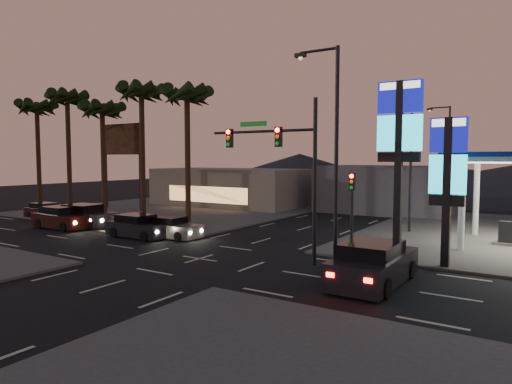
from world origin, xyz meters
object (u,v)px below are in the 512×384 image
Objects in this scene: pylon_sign_tall at (399,133)px; car_lane_b_front at (171,228)px; car_lane_b_rear at (46,211)px; car_lane_b_mid at (85,216)px; car_lane_a_front at (138,227)px; car_lane_a_mid at (62,218)px; suv_station at (373,264)px; traffic_signal_mast at (283,156)px; pylon_sign_short at (448,169)px; car_lane_a_rear at (63,218)px.

pylon_sign_tall is 15.29m from car_lane_b_front.
pylon_sign_tall reaches higher than car_lane_b_rear.
pylon_sign_tall reaches higher than car_lane_b_front.
car_lane_a_front is at bearing -9.42° from car_lane_b_mid.
car_lane_a_front is 0.92× the size of car_lane_a_mid.
car_lane_a_front reaches higher than car_lane_b_front.
pylon_sign_tall reaches higher than suv_station.
suv_station is (0.51, -5.36, -5.57)m from pylon_sign_tall.
car_lane_b_front is (1.89, 1.02, -0.06)m from car_lane_a_front.
car_lane_a_front is 1.12× the size of car_lane_b_rear.
suv_station is (23.42, -3.83, 0.05)m from car_lane_b_mid.
car_lane_a_mid is 9.59m from car_lane_b_front.
car_lane_b_front is 1.02× the size of car_lane_b_rear.
pylon_sign_tall is 17.15m from car_lane_a_front.
car_lane_b_front is (-9.32, 1.85, -4.60)m from traffic_signal_mast.
pylon_sign_short is 1.71× the size of car_lane_b_rear.
car_lane_a_mid is at bearing -172.66° from pylon_sign_tall.
car_lane_a_rear is at bearing 177.52° from traffic_signal_mast.
car_lane_a_mid is at bearing -171.76° from car_lane_b_front.
car_lane_b_mid reaches higher than car_lane_a_rear.
car_lane_a_mid reaches higher than car_lane_b_rear.
car_lane_a_mid is 1.64m from car_lane_b_mid.
traffic_signal_mast is 1.91× the size of car_lane_b_front.
car_lane_a_front is at bearing -174.79° from pylon_sign_short.
car_lane_b_rear is at bearing -179.24° from pylon_sign_tall.
car_lane_a_front is at bearing -0.00° from car_lane_a_rear.
car_lane_b_mid is 6.88m from car_lane_b_rear.
suv_station is at bearing -19.38° from traffic_signal_mast.
suv_station is (30.21, -4.96, 0.21)m from car_lane_b_rear.
car_lane_a_front is 0.85× the size of suv_station.
pylon_sign_short is at bearing 2.28° from car_lane_b_front.
car_lane_a_rear is (-23.90, -2.68, -5.69)m from pylon_sign_tall.
pylon_sign_tall is 2.20× the size of car_lane_b_rear.
car_lane_a_front is 16.68m from suv_station.
pylon_sign_tall is 3.20m from pylon_sign_short.
car_lane_a_front is 1.09× the size of car_lane_b_front.
car_lane_a_rear reaches higher than car_lane_b_front.
car_lane_b_mid is (-8.85, 0.13, 0.14)m from car_lane_b_front.
pylon_sign_tall reaches higher than car_lane_a_mid.
car_lane_b_rear is (-15.64, 1.26, -0.01)m from car_lane_b_front.
car_lane_b_front is (9.49, 1.37, -0.12)m from car_lane_a_mid.
car_lane_b_mid is 1.27× the size of car_lane_b_rear.
car_lane_a_mid is at bearing 174.48° from suv_station.
suv_station is at bearing -14.25° from car_lane_b_front.
pylon_sign_tall is at bearing 3.81° from car_lane_b_mid.
pylon_sign_tall is 24.71m from car_lane_a_rear.
car_lane_b_rear is at bearing 158.51° from car_lane_a_rear.
car_lane_b_front is (-14.06, -1.66, -5.76)m from pylon_sign_tall.
pylon_sign_short is at bearing 19.13° from traffic_signal_mast.
suv_station is at bearing -6.26° from car_lane_a_rear.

